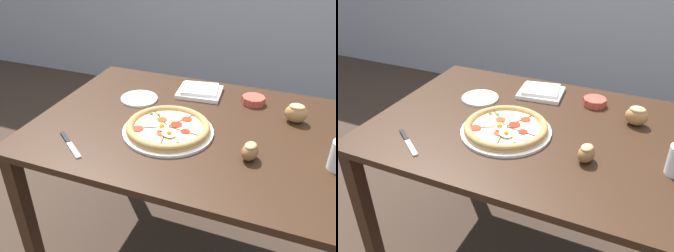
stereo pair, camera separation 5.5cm
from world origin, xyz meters
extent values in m
plane|color=#3D2D23|center=(0.00, 0.00, 0.00)|extent=(12.00, 12.00, 0.00)
cube|color=#331E11|center=(0.00, 0.00, 0.74)|extent=(1.40, 0.96, 0.03)
cube|color=#331E11|center=(-0.65, -0.43, 0.36)|extent=(0.06, 0.06, 0.72)
cube|color=#331E11|center=(-0.65, 0.43, 0.36)|extent=(0.06, 0.06, 0.72)
cylinder|color=white|center=(-0.10, -0.10, 0.76)|extent=(0.38, 0.38, 0.01)
cylinder|color=tan|center=(-0.10, -0.10, 0.77)|extent=(0.35, 0.35, 0.01)
cylinder|color=beige|center=(-0.10, -0.10, 0.78)|extent=(0.30, 0.30, 0.00)
torus|color=tan|center=(-0.10, -0.10, 0.78)|extent=(0.35, 0.35, 0.03)
cube|color=#472D19|center=(-0.16, -0.05, 0.78)|extent=(0.11, 0.11, 0.00)
cube|color=#472D19|center=(-0.17, -0.13, 0.78)|extent=(0.13, 0.07, 0.00)
cube|color=#472D19|center=(-0.09, -0.17, 0.78)|extent=(0.03, 0.15, 0.00)
cube|color=#472D19|center=(-0.03, -0.11, 0.78)|extent=(0.15, 0.03, 0.00)
cube|color=#472D19|center=(-0.07, -0.03, 0.78)|extent=(0.07, 0.14, 0.00)
cylinder|color=red|center=(-0.05, -0.01, 0.78)|extent=(0.04, 0.04, 0.00)
cylinder|color=red|center=(-0.21, -0.16, 0.78)|extent=(0.05, 0.05, 0.00)
cylinder|color=red|center=(-0.08, -0.07, 0.78)|extent=(0.05, 0.05, 0.00)
cylinder|color=red|center=(-0.02, -0.11, 0.78)|extent=(0.04, 0.04, 0.00)
cylinder|color=red|center=(-0.11, -0.16, 0.78)|extent=(0.04, 0.04, 0.00)
cylinder|color=red|center=(-0.15, -0.06, 0.78)|extent=(0.04, 0.04, 0.00)
ellipsoid|color=white|center=(-0.11, -0.13, 0.79)|extent=(0.07, 0.07, 0.01)
sphere|color=#F4AD1E|center=(-0.12, -0.13, 0.79)|extent=(0.02, 0.02, 0.02)
ellipsoid|color=white|center=(-0.08, -0.16, 0.79)|extent=(0.08, 0.08, 0.01)
sphere|color=orange|center=(-0.07, -0.17, 0.79)|extent=(0.02, 0.02, 0.02)
cylinder|color=#2D5B1E|center=(-0.21, -0.03, 0.78)|extent=(0.02, 0.02, 0.00)
cylinder|color=#2D5B1E|center=(-0.02, -0.20, 0.78)|extent=(0.02, 0.02, 0.00)
cylinder|color=#386B23|center=(-0.17, -0.05, 0.78)|extent=(0.01, 0.01, 0.00)
cylinder|color=#477A2D|center=(-0.10, -0.05, 0.78)|extent=(0.01, 0.01, 0.00)
cylinder|color=#386B23|center=(-0.18, -0.02, 0.78)|extent=(0.02, 0.02, 0.00)
cylinder|color=#386B23|center=(-0.05, -0.03, 0.78)|extent=(0.01, 0.01, 0.00)
cylinder|color=#C64C3D|center=(0.18, 0.30, 0.77)|extent=(0.10, 0.10, 0.04)
cylinder|color=beige|center=(0.18, 0.30, 0.78)|extent=(0.08, 0.08, 0.02)
cylinder|color=#C64C3D|center=(0.23, 0.30, 0.77)|extent=(0.01, 0.01, 0.03)
cylinder|color=#C64C3D|center=(0.22, 0.33, 0.77)|extent=(0.01, 0.01, 0.03)
cylinder|color=#C64C3D|center=(0.18, 0.35, 0.77)|extent=(0.01, 0.01, 0.03)
cylinder|color=#C64C3D|center=(0.14, 0.33, 0.77)|extent=(0.01, 0.01, 0.03)
cylinder|color=#C64C3D|center=(0.13, 0.30, 0.77)|extent=(0.01, 0.01, 0.03)
cylinder|color=#C64C3D|center=(0.14, 0.26, 0.77)|extent=(0.01, 0.01, 0.03)
cylinder|color=#C64C3D|center=(0.18, 0.24, 0.77)|extent=(0.01, 0.01, 0.03)
cylinder|color=#C64C3D|center=(0.22, 0.26, 0.77)|extent=(0.01, 0.01, 0.03)
cube|color=white|center=(-0.09, 0.30, 0.76)|extent=(0.23, 0.20, 0.02)
cube|color=white|center=(-0.09, 0.30, 0.78)|extent=(0.20, 0.18, 0.02)
ellipsoid|color=#B27F47|center=(0.38, 0.19, 0.79)|extent=(0.10, 0.07, 0.08)
ellipsoid|color=#EAB775|center=(0.38, 0.19, 0.83)|extent=(0.07, 0.05, 0.02)
ellipsoid|color=olive|center=(0.24, -0.17, 0.79)|extent=(0.08, 0.09, 0.07)
ellipsoid|color=tan|center=(0.24, -0.17, 0.81)|extent=(0.06, 0.06, 0.02)
cube|color=silver|center=(-0.39, -0.36, 0.76)|extent=(0.11, 0.09, 0.01)
cube|color=black|center=(-0.47, -0.29, 0.76)|extent=(0.08, 0.06, 0.01)
cylinder|color=white|center=(-0.35, 0.14, 0.76)|extent=(0.18, 0.18, 0.01)
camera|label=1|loc=(0.36, -1.27, 1.52)|focal=38.00mm
camera|label=2|loc=(0.41, -1.25, 1.52)|focal=38.00mm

